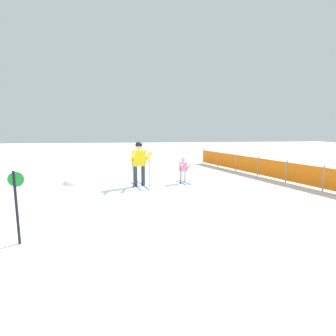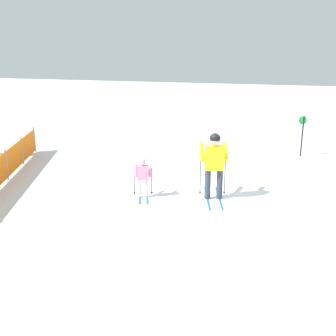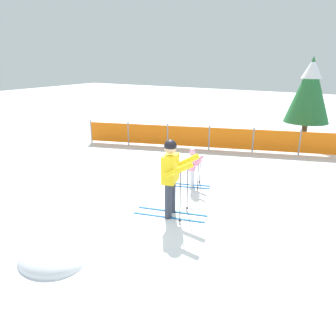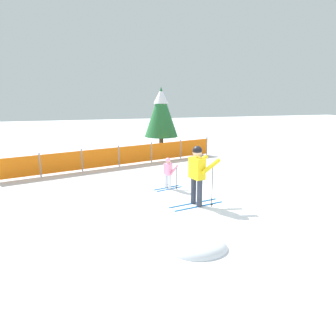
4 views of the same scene
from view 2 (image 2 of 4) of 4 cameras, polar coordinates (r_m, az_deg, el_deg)
ground_plane at (r=10.71m, az=7.30°, el=-4.40°), size 60.00×60.00×0.00m
skier_adult at (r=10.53m, az=6.28°, el=1.11°), size 1.64×0.85×1.70m
skier_child at (r=10.68m, az=-3.43°, el=-0.91°), size 1.00×0.58×1.05m
trail_marker at (r=15.20m, az=17.74°, el=4.75°), size 0.08×0.28×1.42m
snow_mound at (r=10.00m, az=19.85°, el=-6.92°), size 1.23×1.05×0.49m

